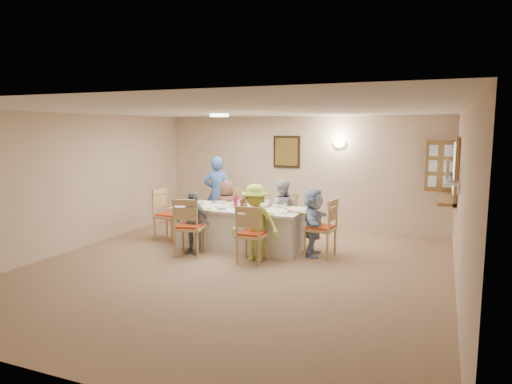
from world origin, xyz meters
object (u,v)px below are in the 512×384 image
at_px(chair_back_left, 229,212).
at_px(chair_right_end, 320,227).
at_px(diner_right_end, 313,222).
at_px(caregiver, 217,194).
at_px(diner_back_left, 227,209).
at_px(diner_front_right, 255,223).
at_px(chair_back_right, 284,217).
at_px(dining_table, 239,228).
at_px(chair_left_end, 169,214).
at_px(chair_front_right, 252,233).
at_px(diner_front_left, 193,222).
at_px(condiment_ketchup, 236,200).
at_px(diner_back_right, 282,211).
at_px(chair_front_left, 190,226).
at_px(serving_hatch, 456,170).
at_px(desk_fan, 450,174).

relative_size(chair_back_left, chair_right_end, 0.95).
xyz_separation_m(diner_right_end, caregiver, (-2.47, 1.15, 0.22)).
xyz_separation_m(diner_back_left, diner_front_right, (1.20, -1.36, 0.06)).
bearing_deg(chair_right_end, chair_back_left, -104.81).
height_order(chair_back_right, diner_back_left, diner_back_left).
relative_size(dining_table, caregiver, 1.49).
bearing_deg(chair_left_end, chair_front_right, -108.20).
bearing_deg(diner_front_left, chair_front_right, -3.98).
distance_m(chair_back_left, condiment_ketchup, 1.04).
bearing_deg(diner_right_end, diner_back_right, 43.52).
bearing_deg(chair_back_right, condiment_ketchup, -120.52).
bearing_deg(caregiver, diner_front_left, 90.45).
height_order(chair_left_end, diner_front_right, diner_front_right).
relative_size(chair_back_right, chair_front_left, 0.92).
bearing_deg(diner_front_left, dining_table, 50.31).
xyz_separation_m(chair_back_right, chair_front_left, (-1.20, -1.60, 0.04)).
relative_size(dining_table, diner_front_right, 1.86).
bearing_deg(serving_hatch, chair_front_left, -155.60).
distance_m(diner_right_end, caregiver, 2.73).
relative_size(chair_left_end, diner_back_left, 0.88).
distance_m(desk_fan, chair_right_end, 2.28).
xyz_separation_m(chair_back_left, diner_front_left, (0.00, -1.48, 0.07)).
bearing_deg(caregiver, dining_table, 119.03).
xyz_separation_m(chair_back_right, chair_left_end, (-2.15, -0.80, 0.04)).
height_order(chair_back_left, diner_right_end, diner_right_end).
bearing_deg(condiment_ketchup, desk_fan, -3.26).
distance_m(desk_fan, diner_right_end, 2.37).
bearing_deg(chair_back_right, diner_front_right, -80.72).
bearing_deg(chair_back_right, diner_back_left, -165.01).
relative_size(chair_front_right, chair_left_end, 0.95).
bearing_deg(chair_front_left, diner_back_left, -101.85).
bearing_deg(chair_front_left, desk_fan, 176.25).
relative_size(chair_left_end, diner_back_right, 0.84).
bearing_deg(diner_front_right, dining_table, 128.05).
bearing_deg(diner_back_left, chair_back_right, 174.66).
distance_m(chair_back_left, chair_left_end, 1.24).
height_order(dining_table, diner_front_right, diner_front_right).
bearing_deg(chair_left_end, chair_right_end, -87.79).
bearing_deg(chair_back_right, desk_fan, -9.40).
height_order(diner_front_right, diner_right_end, diner_front_right).
distance_m(diner_front_right, diner_right_end, 1.07).
relative_size(chair_front_right, diner_back_left, 0.84).
relative_size(desk_fan, diner_front_right, 0.23).
xyz_separation_m(dining_table, chair_front_right, (0.60, -0.80, 0.11)).
height_order(desk_fan, diner_back_right, desk_fan).
xyz_separation_m(diner_front_left, diner_right_end, (2.02, 0.68, 0.04)).
relative_size(chair_front_left, diner_back_left, 0.88).
height_order(diner_back_left, diner_back_right, diner_back_right).
height_order(dining_table, chair_back_left, chair_back_left).
bearing_deg(serving_hatch, diner_back_right, -171.44).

